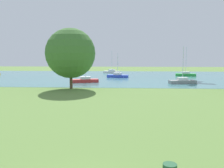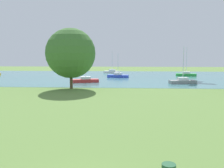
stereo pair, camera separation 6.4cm
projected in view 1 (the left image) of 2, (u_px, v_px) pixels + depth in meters
The scene contains 8 objects.
ground_plane at pixel (112, 97), 29.70m from camera, with size 160.00×160.00×0.00m, color olive.
water_surface at pixel (119, 77), 57.45m from camera, with size 140.00×40.00×0.02m, color teal.
sailboat_white at pixel (112, 72), 69.12m from camera, with size 5.03×2.90×6.28m.
sailboat_green at pixel (186, 74), 59.42m from camera, with size 4.96×2.13×7.14m.
sailboat_gray at pixel (182, 81), 43.36m from camera, with size 4.99×2.32×6.62m.
sailboat_blue at pixel (118, 76), 55.51m from camera, with size 4.99×2.36×5.52m.
sailboat_red at pixel (85, 80), 45.33m from camera, with size 5.03×2.82×5.87m.
tree_west_near at pixel (71, 53), 36.28m from camera, with size 7.53×7.53×9.16m.
Camera 1 is at (1.80, -7.26, 5.05)m, focal length 38.67 mm.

